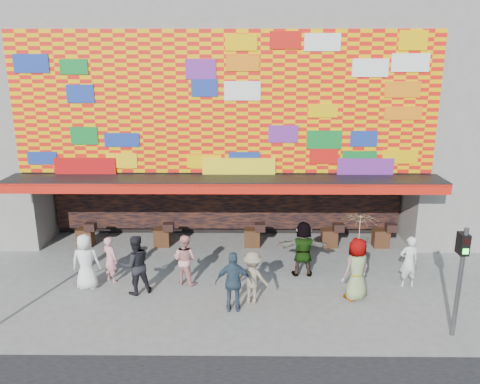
{
  "coord_description": "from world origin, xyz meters",
  "views": [
    {
      "loc": [
        0.69,
        -12.41,
        6.99
      ],
      "look_at": [
        0.56,
        2.0,
        2.93
      ],
      "focal_mm": 35.0,
      "sensor_mm": 36.0,
      "label": 1
    }
  ],
  "objects": [
    {
      "name": "ped_f",
      "position": [
        2.66,
        2.08,
        0.94
      ],
      "size": [
        1.75,
        0.56,
        1.89
      ],
      "primitive_type": "imported",
      "rotation": [
        0.0,
        0.0,
        3.14
      ],
      "color": "gray",
      "rests_on": "ground"
    },
    {
      "name": "ped_c",
      "position": [
        -2.64,
        0.75,
        0.95
      ],
      "size": [
        1.14,
        1.05,
        1.89
      ],
      "primitive_type": "imported",
      "rotation": [
        0.0,
        0.0,
        3.61
      ],
      "color": "black",
      "rests_on": "ground"
    },
    {
      "name": "ped_b",
      "position": [
        -3.65,
        1.53,
        0.77
      ],
      "size": [
        0.68,
        0.62,
        1.55
      ],
      "primitive_type": "imported",
      "rotation": [
        0.0,
        0.0,
        2.55
      ],
      "color": "pink",
      "rests_on": "ground"
    },
    {
      "name": "ground",
      "position": [
        0.0,
        0.0,
        0.0
      ],
      "size": [
        90.0,
        90.0,
        0.0
      ],
      "primitive_type": "plane",
      "color": "slate",
      "rests_on": "ground"
    },
    {
      "name": "ped_h",
      "position": [
        5.92,
        1.29,
        0.85
      ],
      "size": [
        0.66,
        0.48,
        1.69
      ],
      "primitive_type": "imported",
      "rotation": [
        0.0,
        0.0,
        3.26
      ],
      "color": "silver",
      "rests_on": "ground"
    },
    {
      "name": "ped_i",
      "position": [
        -1.21,
        1.44,
        0.83
      ],
      "size": [
        0.99,
        0.91,
        1.65
      ],
      "primitive_type": "imported",
      "rotation": [
        0.0,
        0.0,
        2.7
      ],
      "color": "pink",
      "rests_on": "ground"
    },
    {
      "name": "signal_right",
      "position": [
        6.2,
        -1.5,
        1.86
      ],
      "size": [
        0.22,
        0.2,
        3.0
      ],
      "color": "#59595B",
      "rests_on": "ground"
    },
    {
      "name": "ped_a",
      "position": [
        -4.28,
        1.08,
        0.9
      ],
      "size": [
        0.91,
        0.62,
        1.8
      ],
      "primitive_type": "imported",
      "rotation": [
        0.0,
        0.0,
        3.19
      ],
      "color": "white",
      "rests_on": "ground"
    },
    {
      "name": "ped_d",
      "position": [
        0.95,
        0.19,
        0.8
      ],
      "size": [
        1.18,
        0.91,
        1.61
      ],
      "primitive_type": "imported",
      "rotation": [
        0.0,
        0.0,
        2.8
      ],
      "color": "gray",
      "rests_on": "ground"
    },
    {
      "name": "ped_e",
      "position": [
        0.4,
        -0.29,
        0.9
      ],
      "size": [
        1.07,
        0.47,
        1.81
      ],
      "primitive_type": "imported",
      "rotation": [
        0.0,
        0.0,
        3.17
      ],
      "color": "#314556",
      "rests_on": "ground"
    },
    {
      "name": "shop_building",
      "position": [
        0.0,
        8.18,
        5.23
      ],
      "size": [
        15.2,
        9.4,
        10.0
      ],
      "color": "gray",
      "rests_on": "ground"
    },
    {
      "name": "ped_g",
      "position": [
        4.06,
        0.45,
        0.97
      ],
      "size": [
        1.13,
        1.01,
        1.94
      ],
      "primitive_type": "imported",
      "rotation": [
        0.0,
        0.0,
        3.68
      ],
      "color": "gray",
      "rests_on": "ground"
    },
    {
      "name": "parasol",
      "position": [
        4.06,
        0.45,
        2.19
      ],
      "size": [
        1.41,
        1.42,
        1.94
      ],
      "color": "#D9CA88",
      "rests_on": "ground"
    }
  ]
}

